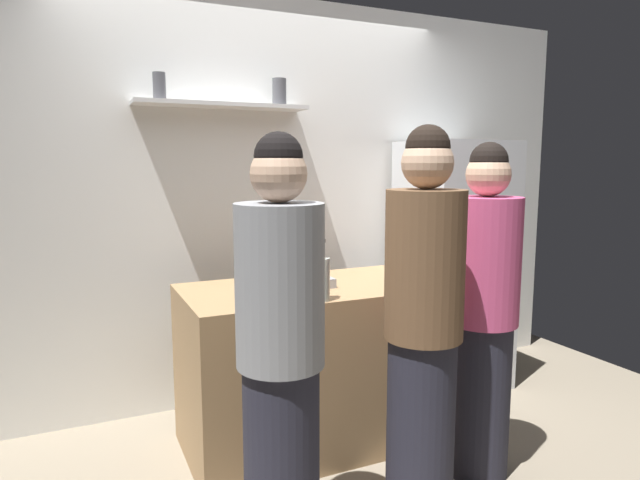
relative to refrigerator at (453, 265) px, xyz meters
The scene contains 11 objects.
back_wall_assembly 1.41m from the refrigerator, 162.56° to the left, with size 4.80×0.32×2.60m.
refrigerator is the anchor object (origin of this frame).
counter 1.31m from the refrigerator, 162.81° to the right, with size 1.49×0.74×0.89m, color #9E7A51.
baking_pan 1.36m from the refrigerator, 164.92° to the right, with size 0.34×0.24×0.05m, color gray.
utensil_holder 0.62m from the refrigerator, 150.77° to the right, with size 0.09×0.09×0.22m.
wine_bottle_pale_glass 1.51m from the refrigerator, 152.65° to the right, with size 0.08×0.08×0.30m.
wine_bottle_amber_glass 1.76m from the refrigerator, 158.92° to the right, with size 0.07×0.07×0.29m.
water_bottle_plastic 1.11m from the refrigerator, behind, with size 0.08×0.08×0.25m.
person_pink_top 1.18m from the refrigerator, 121.24° to the right, with size 0.34×0.34×1.65m.
person_grey_hoodie 2.07m from the refrigerator, 146.21° to the right, with size 0.34×0.34×1.67m.
person_brown_jacket 1.57m from the refrigerator, 132.68° to the right, with size 0.34×0.34×1.71m.
Camera 1 is at (-1.15, -2.21, 1.55)m, focal length 30.98 mm.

